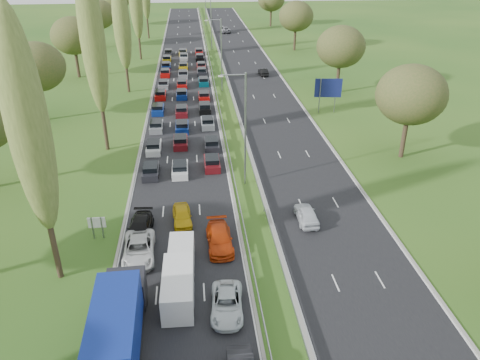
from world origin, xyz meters
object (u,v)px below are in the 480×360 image
info_sign (97,225)px  white_van_rear (181,257)px  white_van_front (178,286)px  blue_lorry (118,325)px  direction_sign (328,89)px  near_car_2 (139,249)px  near_car_3 (140,228)px

info_sign → white_van_rear: bearing=-34.5°
white_van_front → info_sign: bearing=130.9°
blue_lorry → info_sign: blue_lorry is taller
info_sign → direction_sign: 42.22m
near_car_2 → white_van_rear: 3.92m
white_van_rear → direction_sign: (21.55, 35.78, 2.54)m
near_car_2 → direction_sign: bearing=51.5°
blue_lorry → near_car_2: bearing=86.9°
white_van_front → blue_lorry: bearing=-127.3°
near_car_2 → white_van_rear: bearing=-29.9°
blue_lorry → white_van_front: bearing=50.2°
direction_sign → near_car_2: bearing=-126.4°
white_van_front → white_van_rear: (0.18, 3.50, -0.12)m
white_van_rear → near_car_3: bearing=127.7°
info_sign → white_van_front: bearing=-50.2°
near_car_3 → info_sign: (-3.58, -0.11, 0.63)m
near_car_3 → white_van_rear: bearing=-50.0°
near_car_2 → white_van_front: bearing=-60.5°
white_van_rear → direction_sign: size_ratio=0.96×
near_car_3 → direction_sign: size_ratio=0.96×
near_car_2 → info_sign: size_ratio=2.61×
blue_lorry → info_sign: 13.48m
blue_lorry → direction_sign: 50.59m
white_van_front → info_sign: white_van_front is taller
near_car_2 → near_car_3: (-0.21, 3.28, -0.04)m
near_car_2 → blue_lorry: blue_lorry is taller
near_car_2 → info_sign: 4.97m
near_car_3 → white_van_rear: white_van_rear is taller
blue_lorry → white_van_rear: 8.91m
near_car_2 → white_van_front: size_ratio=0.98×
near_car_3 → direction_sign: 39.82m
blue_lorry → info_sign: bearing=103.7°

